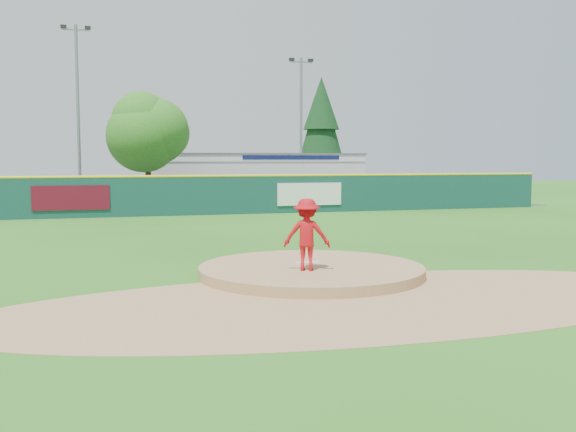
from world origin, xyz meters
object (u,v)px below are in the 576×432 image
object	(u,v)px
light_pole_left	(78,107)
light_pole_right	(301,122)
van	(239,194)
pitcher	(307,235)
pool_building_grp	(250,176)
deciduous_tree	(147,131)
conifer_tree	(321,127)

from	to	relation	value
light_pole_left	light_pole_right	size ratio (longest dim) A/B	1.10
van	pitcher	bearing A→B (deg)	178.16
pitcher	pool_building_grp	bearing A→B (deg)	-79.55
pitcher	van	distance (m)	26.40
pool_building_grp	deciduous_tree	bearing A→B (deg)	-138.84
pool_building_grp	conifer_tree	xyz separation A→B (m)	(7.00, 4.01, 3.88)
light_pole_left	light_pole_right	bearing A→B (deg)	7.59
deciduous_tree	light_pole_right	distance (m)	11.75
van	light_pole_right	distance (m)	8.02
van	light_pole_left	size ratio (longest dim) A/B	0.41
van	light_pole_left	distance (m)	11.21
pool_building_grp	light_pole_right	bearing A→B (deg)	-44.95
pool_building_grp	pitcher	bearing A→B (deg)	-100.97
pool_building_grp	light_pole_left	bearing A→B (deg)	-157.40
pitcher	van	size ratio (longest dim) A/B	0.37
van	light_pole_left	world-z (taller)	light_pole_left
van	light_pole_right	world-z (taller)	light_pole_right
pitcher	conifer_tree	xyz separation A→B (m)	(13.31, 36.59, 4.45)
van	light_pole_left	bearing A→B (deg)	88.11
van	conifer_tree	bearing A→B (deg)	-34.56
light_pole_right	deciduous_tree	bearing A→B (deg)	-160.02
pool_building_grp	light_pole_right	xyz separation A→B (m)	(3.00, -2.99, 3.88)
pitcher	deciduous_tree	bearing A→B (deg)	-64.81
pitcher	deciduous_tree	world-z (taller)	deciduous_tree
van	light_pole_right	bearing A→B (deg)	-49.54
pitcher	pool_building_grp	size ratio (longest dim) A/B	0.11
deciduous_tree	light_pole_right	world-z (taller)	light_pole_right
conifer_tree	light_pole_right	size ratio (longest dim) A/B	0.95
pitcher	deciduous_tree	xyz separation A→B (m)	(-1.69, 25.59, 3.46)
van	deciduous_tree	bearing A→B (deg)	101.88
deciduous_tree	light_pole_right	bearing A→B (deg)	19.98
pitcher	conifer_tree	world-z (taller)	conifer_tree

